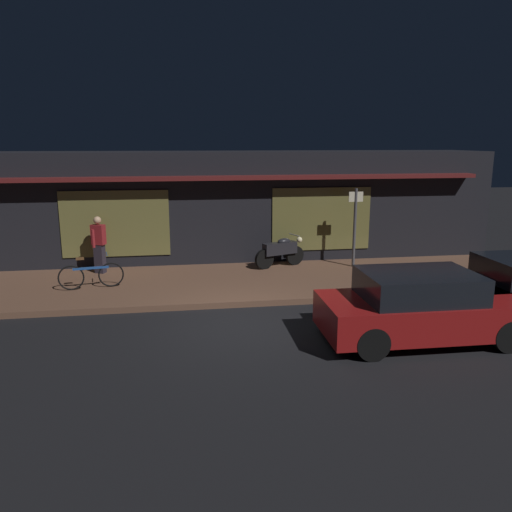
{
  "coord_description": "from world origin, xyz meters",
  "views": [
    {
      "loc": [
        -1.32,
        -10.68,
        3.94
      ],
      "look_at": [
        0.69,
        2.4,
        0.95
      ],
      "focal_mm": 35.85,
      "sensor_mm": 36.0,
      "label": 1
    }
  ],
  "objects_px": {
    "motorcycle": "(281,251)",
    "parked_car_near": "(422,307)",
    "sign_post": "(355,223)",
    "bicycle_parked": "(91,275)",
    "person_photographer": "(99,243)"
  },
  "relations": [
    {
      "from": "sign_post",
      "to": "parked_car_near",
      "type": "relative_size",
      "value": 0.58
    },
    {
      "from": "sign_post",
      "to": "motorcycle",
      "type": "bearing_deg",
      "value": 172.34
    },
    {
      "from": "motorcycle",
      "to": "parked_car_near",
      "type": "relative_size",
      "value": 0.4
    },
    {
      "from": "motorcycle",
      "to": "bicycle_parked",
      "type": "distance_m",
      "value": 5.61
    },
    {
      "from": "motorcycle",
      "to": "parked_car_near",
      "type": "distance_m",
      "value": 6.14
    },
    {
      "from": "motorcycle",
      "to": "parked_car_near",
      "type": "xyz_separation_m",
      "value": [
        1.68,
        -5.9,
        0.06
      ]
    },
    {
      "from": "motorcycle",
      "to": "person_photographer",
      "type": "height_order",
      "value": "person_photographer"
    },
    {
      "from": "motorcycle",
      "to": "sign_post",
      "type": "relative_size",
      "value": 0.68
    },
    {
      "from": "person_photographer",
      "to": "parked_car_near",
      "type": "relative_size",
      "value": 0.41
    },
    {
      "from": "bicycle_parked",
      "to": "motorcycle",
      "type": "bearing_deg",
      "value": 16.43
    },
    {
      "from": "bicycle_parked",
      "to": "sign_post",
      "type": "xyz_separation_m",
      "value": [
        7.6,
        1.29,
        1.0
      ]
    },
    {
      "from": "bicycle_parked",
      "to": "parked_car_near",
      "type": "height_order",
      "value": "parked_car_near"
    },
    {
      "from": "bicycle_parked",
      "to": "sign_post",
      "type": "distance_m",
      "value": 7.77
    },
    {
      "from": "bicycle_parked",
      "to": "person_photographer",
      "type": "bearing_deg",
      "value": 90.11
    },
    {
      "from": "sign_post",
      "to": "parked_car_near",
      "type": "bearing_deg",
      "value": -95.53
    }
  ]
}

